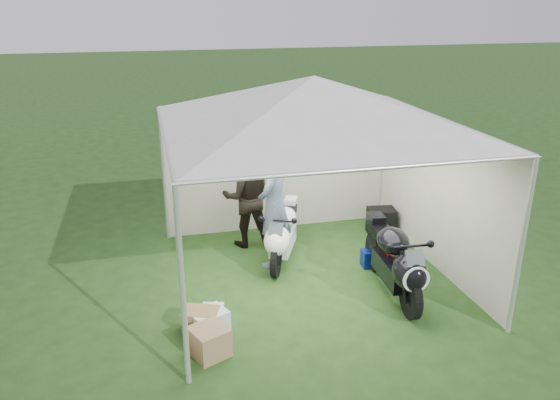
# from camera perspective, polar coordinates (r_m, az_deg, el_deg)

# --- Properties ---
(ground) EXTENTS (80.00, 80.00, 0.00)m
(ground) POSITION_cam_1_polar(r_m,az_deg,el_deg) (8.36, 3.17, -8.00)
(ground) COLOR #1E3B14
(ground) RESTS_ON ground
(canopy_tent) EXTENTS (5.66, 5.66, 3.00)m
(canopy_tent) POSITION_cam_1_polar(r_m,az_deg,el_deg) (7.52, 3.47, 9.68)
(canopy_tent) COLOR silver
(canopy_tent) RESTS_ON ground
(motorcycle_white) EXTENTS (0.95, 1.67, 0.88)m
(motorcycle_white) POSITION_cam_1_polar(r_m,az_deg,el_deg) (8.61, 0.25, -3.45)
(motorcycle_white) COLOR black
(motorcycle_white) RESTS_ON ground
(motorcycle_black) EXTENTS (0.53, 1.98, 0.97)m
(motorcycle_black) POSITION_cam_1_polar(r_m,az_deg,el_deg) (7.79, 12.02, -6.18)
(motorcycle_black) COLOR black
(motorcycle_black) RESTS_ON ground
(paddock_stand) EXTENTS (0.37, 0.25, 0.27)m
(paddock_stand) POSITION_cam_1_polar(r_m,az_deg,el_deg) (8.72, 9.71, -6.02)
(paddock_stand) COLOR #0E25A9
(paddock_stand) RESTS_ON ground
(person_dark_jacket) EXTENTS (0.88, 0.72, 1.71)m
(person_dark_jacket) POSITION_cam_1_polar(r_m,az_deg,el_deg) (9.10, -3.48, 0.31)
(person_dark_jacket) COLOR black
(person_dark_jacket) RESTS_ON ground
(person_blue_jacket) EXTENTS (0.81, 0.86, 1.98)m
(person_blue_jacket) POSITION_cam_1_polar(r_m,az_deg,el_deg) (8.34, -0.60, -0.55)
(person_blue_jacket) COLOR slate
(person_blue_jacket) RESTS_ON ground
(equipment_box) EXTENTS (0.52, 0.44, 0.47)m
(equipment_box) POSITION_cam_1_polar(r_m,az_deg,el_deg) (9.89, 10.52, -2.19)
(equipment_box) COLOR black
(equipment_box) RESTS_ON ground
(crate_0) EXTENTS (0.53, 0.48, 0.29)m
(crate_0) POSITION_cam_1_polar(r_m,az_deg,el_deg) (7.07, -7.40, -12.50)
(crate_0) COLOR silver
(crate_0) RESTS_ON ground
(crate_1) EXTENTS (0.53, 0.53, 0.36)m
(crate_1) POSITION_cam_1_polar(r_m,az_deg,el_deg) (6.66, -7.40, -14.46)
(crate_1) COLOR #8D714C
(crate_1) RESTS_ON ground
(crate_2) EXTENTS (0.33, 0.30, 0.20)m
(crate_2) POSITION_cam_1_polar(r_m,az_deg,el_deg) (7.32, -7.04, -11.66)
(crate_2) COLOR #B0B4B9
(crate_2) RESTS_ON ground
(crate_3) EXTENTS (0.52, 0.45, 0.29)m
(crate_3) POSITION_cam_1_polar(r_m,az_deg,el_deg) (7.11, -8.21, -12.33)
(crate_3) COLOR olive
(crate_3) RESTS_ON ground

